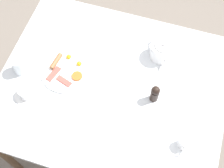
{
  "coord_description": "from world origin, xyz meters",
  "views": [
    {
      "loc": [
        0.7,
        0.22,
        2.2
      ],
      "look_at": [
        0.0,
        0.0,
        0.8
      ],
      "focal_mm": 50.0,
      "sensor_mm": 36.0,
      "label": 1
    }
  ],
  "objects_px": {
    "breakfast_plate": "(67,69)",
    "spoon_for_tea": "(87,25)",
    "salt_grinder": "(155,93)",
    "fork_by_plate": "(116,74)",
    "water_glass_tall": "(19,65)",
    "teacup_with_saucer_left": "(27,92)",
    "knife_by_plate": "(118,131)",
    "teapot_near": "(162,50)",
    "creamer_jug": "(185,143)"
  },
  "relations": [
    {
      "from": "water_glass_tall",
      "to": "fork_by_plate",
      "type": "xyz_separation_m",
      "value": [
        -0.13,
        0.48,
        -0.05
      ]
    },
    {
      "from": "salt_grinder",
      "to": "spoon_for_tea",
      "type": "relative_size",
      "value": 0.82
    },
    {
      "from": "teacup_with_saucer_left",
      "to": "water_glass_tall",
      "type": "xyz_separation_m",
      "value": [
        -0.12,
        -0.09,
        0.03
      ]
    },
    {
      "from": "water_glass_tall",
      "to": "fork_by_plate",
      "type": "bearing_deg",
      "value": 104.76
    },
    {
      "from": "teacup_with_saucer_left",
      "to": "fork_by_plate",
      "type": "height_order",
      "value": "teacup_with_saucer_left"
    },
    {
      "from": "breakfast_plate",
      "to": "salt_grinder",
      "type": "height_order",
      "value": "salt_grinder"
    },
    {
      "from": "fork_by_plate",
      "to": "teacup_with_saucer_left",
      "type": "bearing_deg",
      "value": -57.48
    },
    {
      "from": "breakfast_plate",
      "to": "teapot_near",
      "type": "height_order",
      "value": "teapot_near"
    },
    {
      "from": "teapot_near",
      "to": "water_glass_tall",
      "type": "xyz_separation_m",
      "value": [
        0.31,
        -0.68,
        0.0
      ]
    },
    {
      "from": "teapot_near",
      "to": "water_glass_tall",
      "type": "relative_size",
      "value": 1.8
    },
    {
      "from": "creamer_jug",
      "to": "knife_by_plate",
      "type": "distance_m",
      "value": 0.31
    },
    {
      "from": "salt_grinder",
      "to": "fork_by_plate",
      "type": "bearing_deg",
      "value": -110.01
    },
    {
      "from": "knife_by_plate",
      "to": "spoon_for_tea",
      "type": "distance_m",
      "value": 0.66
    },
    {
      "from": "creamer_jug",
      "to": "spoon_for_tea",
      "type": "height_order",
      "value": "creamer_jug"
    },
    {
      "from": "spoon_for_tea",
      "to": "fork_by_plate",
      "type": "bearing_deg",
      "value": 44.43
    },
    {
      "from": "teapot_near",
      "to": "salt_grinder",
      "type": "height_order",
      "value": "teapot_near"
    },
    {
      "from": "teapot_near",
      "to": "spoon_for_tea",
      "type": "distance_m",
      "value": 0.46
    },
    {
      "from": "creamer_jug",
      "to": "spoon_for_tea",
      "type": "distance_m",
      "value": 0.85
    },
    {
      "from": "breakfast_plate",
      "to": "water_glass_tall",
      "type": "bearing_deg",
      "value": -72.36
    },
    {
      "from": "water_glass_tall",
      "to": "knife_by_plate",
      "type": "distance_m",
      "value": 0.61
    },
    {
      "from": "water_glass_tall",
      "to": "creamer_jug",
      "type": "distance_m",
      "value": 0.91
    },
    {
      "from": "knife_by_plate",
      "to": "spoon_for_tea",
      "type": "height_order",
      "value": "same"
    },
    {
      "from": "teacup_with_saucer_left",
      "to": "fork_by_plate",
      "type": "bearing_deg",
      "value": 122.52
    },
    {
      "from": "fork_by_plate",
      "to": "teapot_near",
      "type": "bearing_deg",
      "value": 132.96
    },
    {
      "from": "creamer_jug",
      "to": "teapot_near",
      "type": "bearing_deg",
      "value": -154.7
    },
    {
      "from": "breakfast_plate",
      "to": "teapot_near",
      "type": "distance_m",
      "value": 0.52
    },
    {
      "from": "water_glass_tall",
      "to": "spoon_for_tea",
      "type": "xyz_separation_m",
      "value": [
        -0.39,
        0.23,
        -0.05
      ]
    },
    {
      "from": "teacup_with_saucer_left",
      "to": "salt_grinder",
      "type": "height_order",
      "value": "salt_grinder"
    },
    {
      "from": "breakfast_plate",
      "to": "knife_by_plate",
      "type": "xyz_separation_m",
      "value": [
        0.24,
        0.36,
        -0.01
      ]
    },
    {
      "from": "salt_grinder",
      "to": "knife_by_plate",
      "type": "bearing_deg",
      "value": -28.55
    },
    {
      "from": "spoon_for_tea",
      "to": "teapot_near",
      "type": "bearing_deg",
      "value": 80.64
    },
    {
      "from": "teapot_near",
      "to": "spoon_for_tea",
      "type": "xyz_separation_m",
      "value": [
        -0.07,
        -0.45,
        -0.05
      ]
    },
    {
      "from": "creamer_jug",
      "to": "fork_by_plate",
      "type": "xyz_separation_m",
      "value": [
        -0.27,
        -0.41,
        -0.03
      ]
    },
    {
      "from": "teapot_near",
      "to": "salt_grinder",
      "type": "distance_m",
      "value": 0.27
    },
    {
      "from": "creamer_jug",
      "to": "salt_grinder",
      "type": "distance_m",
      "value": 0.27
    },
    {
      "from": "knife_by_plate",
      "to": "spoon_for_tea",
      "type": "xyz_separation_m",
      "value": [
        -0.56,
        -0.36,
        0.0
      ]
    },
    {
      "from": "breakfast_plate",
      "to": "teacup_with_saucer_left",
      "type": "bearing_deg",
      "value": -34.84
    },
    {
      "from": "knife_by_plate",
      "to": "fork_by_plate",
      "type": "bearing_deg",
      "value": -161.11
    },
    {
      "from": "teapot_near",
      "to": "water_glass_tall",
      "type": "bearing_deg",
      "value": -94.7
    },
    {
      "from": "teapot_near",
      "to": "creamer_jug",
      "type": "xyz_separation_m",
      "value": [
        0.46,
        0.22,
        -0.02
      ]
    },
    {
      "from": "teapot_near",
      "to": "creamer_jug",
      "type": "height_order",
      "value": "teapot_near"
    },
    {
      "from": "creamer_jug",
      "to": "knife_by_plate",
      "type": "height_order",
      "value": "creamer_jug"
    },
    {
      "from": "breakfast_plate",
      "to": "salt_grinder",
      "type": "xyz_separation_m",
      "value": [
        0.03,
        0.48,
        0.05
      ]
    },
    {
      "from": "teapot_near",
      "to": "knife_by_plate",
      "type": "bearing_deg",
      "value": -40.42
    },
    {
      "from": "fork_by_plate",
      "to": "breakfast_plate",
      "type": "bearing_deg",
      "value": -77.84
    },
    {
      "from": "breakfast_plate",
      "to": "spoon_for_tea",
      "type": "distance_m",
      "value": 0.31
    },
    {
      "from": "teacup_with_saucer_left",
      "to": "salt_grinder",
      "type": "relative_size",
      "value": 1.17
    },
    {
      "from": "fork_by_plate",
      "to": "spoon_for_tea",
      "type": "distance_m",
      "value": 0.36
    },
    {
      "from": "salt_grinder",
      "to": "fork_by_plate",
      "type": "height_order",
      "value": "salt_grinder"
    },
    {
      "from": "teacup_with_saucer_left",
      "to": "spoon_for_tea",
      "type": "relative_size",
      "value": 0.95
    }
  ]
}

